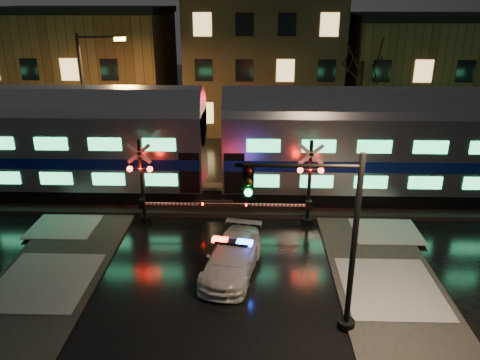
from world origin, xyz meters
name	(u,v)px	position (x,y,z in m)	size (l,w,h in m)	color
ground	(221,248)	(0.00, 0.00, 0.00)	(120.00, 120.00, 0.00)	black
ballast	(228,199)	(0.00, 5.00, 0.12)	(90.00, 4.20, 0.24)	black
sidewalk_left	(5,336)	(-6.50, -6.00, 0.06)	(4.00, 20.00, 0.12)	#2D2D2D
sidewalk_right	(416,345)	(6.50, -6.00, 0.06)	(4.00, 20.00, 0.12)	#2D2D2D
building_left	(85,69)	(-13.00, 22.00, 4.50)	(14.00, 10.00, 9.00)	brown
building_mid	(263,54)	(2.00, 22.50, 5.75)	(12.00, 11.00, 11.50)	brown
building_right	(419,74)	(15.00, 22.00, 4.25)	(12.00, 10.00, 8.50)	brown
train	(214,140)	(-0.67, 5.00, 3.38)	(51.00, 3.12, 5.92)	black
police_car	(232,258)	(0.59, -1.93, 0.66)	(2.65, 4.76, 1.46)	silver
crossing_signal_right	(301,192)	(3.62, 2.31, 1.73)	(5.92, 0.66, 4.19)	black
crossing_signal_left	(149,190)	(-3.52, 2.31, 1.71)	(5.85, 0.66, 4.14)	black
traffic_light	(323,242)	(3.52, -5.22, 3.22)	(3.92, 0.70, 6.06)	black
streetlight	(89,96)	(-8.28, 9.00, 4.80)	(2.79, 0.29, 8.33)	black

